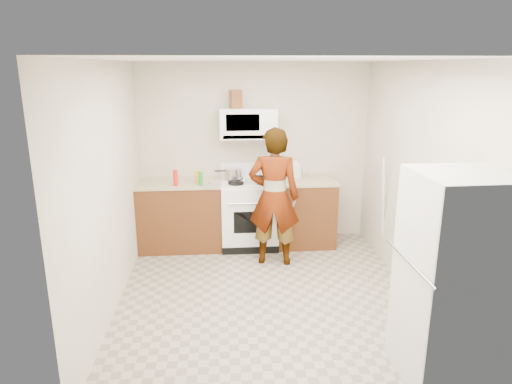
{
  "coord_description": "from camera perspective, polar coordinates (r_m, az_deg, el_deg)",
  "views": [
    {
      "loc": [
        -0.5,
        -4.52,
        2.44
      ],
      "look_at": [
        -0.08,
        0.55,
        1.03
      ],
      "focal_mm": 32.0,
      "sensor_mm": 36.0,
      "label": 1
    }
  ],
  "objects": [
    {
      "name": "gas_range",
      "position": [
        6.33,
        -0.88,
        -2.52
      ],
      "size": [
        0.76,
        0.65,
        1.13
      ],
      "color": "white",
      "rests_on": "floor"
    },
    {
      "name": "saucepan",
      "position": [
        6.26,
        -2.86,
        2.31
      ],
      "size": [
        0.24,
        0.24,
        0.13
      ],
      "primitive_type": "cylinder",
      "rotation": [
        0.0,
        0.0,
        0.05
      ],
      "color": "#BAB9BE",
      "rests_on": "gas_range"
    },
    {
      "name": "jug",
      "position": [
        6.13,
        -2.56,
        11.53
      ],
      "size": [
        0.17,
        0.17,
        0.24
      ],
      "primitive_type": "cube",
      "rotation": [
        0.0,
        0.0,
        0.28
      ],
      "color": "brown",
      "rests_on": "microwave"
    },
    {
      "name": "cabinet_left",
      "position": [
        6.36,
        -9.38,
        -2.99
      ],
      "size": [
        1.12,
        0.62,
        0.9
      ],
      "primitive_type": "cube",
      "color": "#582A14",
      "rests_on": "floor"
    },
    {
      "name": "kettle",
      "position": [
        6.42,
        5.02,
        2.76
      ],
      "size": [
        0.19,
        0.19,
        0.2
      ],
      "primitive_type": "cylinder",
      "rotation": [
        0.0,
        0.0,
        -0.17
      ],
      "color": "silver",
      "rests_on": "counter_right"
    },
    {
      "name": "floor",
      "position": [
        5.16,
        1.41,
        -12.74
      ],
      "size": [
        3.6,
        3.6,
        0.0
      ],
      "primitive_type": "plane",
      "color": "gray",
      "rests_on": "ground"
    },
    {
      "name": "cabinet_right",
      "position": [
        6.44,
        6.06,
        -2.61
      ],
      "size": [
        0.8,
        0.62,
        0.9
      ],
      "primitive_type": "cube",
      "color": "#582A14",
      "rests_on": "floor"
    },
    {
      "name": "back_wall",
      "position": [
        6.44,
        -0.21,
        4.83
      ],
      "size": [
        3.2,
        0.02,
        2.5
      ],
      "primitive_type": "cube",
      "color": "beige",
      "rests_on": "floor"
    },
    {
      "name": "counter_left",
      "position": [
        6.23,
        -9.57,
        1.1
      ],
      "size": [
        1.14,
        0.64,
        0.03
      ],
      "primitive_type": "cube",
      "color": "tan",
      "rests_on": "cabinet_left"
    },
    {
      "name": "person",
      "position": [
        5.66,
        2.25,
        -0.65
      ],
      "size": [
        0.7,
        0.52,
        1.74
      ],
      "primitive_type": "imported",
      "rotation": [
        0.0,
        0.0,
        2.97
      ],
      "color": "tan",
      "rests_on": "floor"
    },
    {
      "name": "bottle_hot_sauce",
      "position": [
        6.12,
        -7.35,
        1.93
      ],
      "size": [
        0.06,
        0.06,
        0.17
      ],
      "primitive_type": "cylinder",
      "rotation": [
        0.0,
        0.0,
        -0.01
      ],
      "color": "#FEA91C",
      "rests_on": "counter_left"
    },
    {
      "name": "bottle_spray",
      "position": [
        6.01,
        -10.03,
        1.74
      ],
      "size": [
        0.07,
        0.07,
        0.21
      ],
      "primitive_type": "cylinder",
      "rotation": [
        0.0,
        0.0,
        -0.1
      ],
      "color": "red",
      "rests_on": "counter_left"
    },
    {
      "name": "broom",
      "position": [
        6.0,
        15.62,
        -2.05
      ],
      "size": [
        0.2,
        0.25,
        1.37
      ],
      "primitive_type": "cylinder",
      "rotation": [
        0.14,
        -0.14,
        0.13
      ],
      "color": "silver",
      "rests_on": "floor"
    },
    {
      "name": "right_wall",
      "position": [
        5.12,
        19.49,
        1.12
      ],
      "size": [
        0.02,
        3.6,
        2.5
      ],
      "primitive_type": "cube",
      "color": "beige",
      "rests_on": "floor"
    },
    {
      "name": "fridge",
      "position": [
        3.88,
        23.45,
        -10.11
      ],
      "size": [
        0.72,
        0.72,
        1.7
      ],
      "primitive_type": "cube",
      "rotation": [
        0.0,
        0.0,
        0.02
      ],
      "color": "silver",
      "rests_on": "floor"
    },
    {
      "name": "tray",
      "position": [
        6.08,
        -0.16,
        1.34
      ],
      "size": [
        0.28,
        0.21,
        0.05
      ],
      "primitive_type": "cube",
      "rotation": [
        0.0,
        0.0,
        -0.2
      ],
      "color": "silver",
      "rests_on": "gas_range"
    },
    {
      "name": "pot_lid",
      "position": [
        5.99,
        -5.81,
        0.9
      ],
      "size": [
        0.35,
        0.35,
        0.01
      ],
      "primitive_type": "cylinder",
      "rotation": [
        0.0,
        0.0,
        0.31
      ],
      "color": "white",
      "rests_on": "counter_left"
    },
    {
      "name": "counter_right",
      "position": [
        6.31,
        6.18,
        1.42
      ],
      "size": [
        0.82,
        0.64,
        0.03
      ],
      "primitive_type": "cube",
      "color": "tan",
      "rests_on": "cabinet_right"
    },
    {
      "name": "microwave",
      "position": [
        6.19,
        -1.01,
        8.6
      ],
      "size": [
        0.76,
        0.38,
        0.4
      ],
      "primitive_type": "cube",
      "color": "white",
      "rests_on": "back_wall"
    },
    {
      "name": "bottle_green_cap",
      "position": [
        6.0,
        -6.94,
        1.72
      ],
      "size": [
        0.07,
        0.07,
        0.18
      ],
      "primitive_type": "cylinder",
      "rotation": [
        0.0,
        0.0,
        -0.25
      ],
      "color": "#18851E",
      "rests_on": "counter_left"
    }
  ]
}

